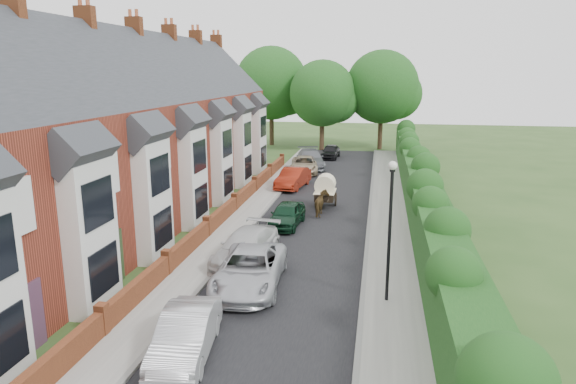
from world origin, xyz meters
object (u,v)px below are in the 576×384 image
object	(u,v)px
horse	(322,204)
lamppost	(390,214)
car_grey	(310,159)
car_silver_b	(250,269)
car_silver_a	(186,335)
car_beige	(304,165)
car_black	(330,152)
car_red	(293,178)
horse_cart	(325,189)
car_white	(246,247)
car_green	(287,214)

from	to	relation	value
horse	lamppost	bearing A→B (deg)	106.43
lamppost	car_grey	size ratio (longest dim) A/B	0.97
lamppost	car_silver_b	world-z (taller)	lamppost
car_silver_a	horse	bearing A→B (deg)	74.44
car_beige	car_black	world-z (taller)	car_beige
car_silver_b	car_red	distance (m)	17.34
car_grey	car_black	distance (m)	5.32
horse	horse_cart	size ratio (longest dim) A/B	0.59
lamppost	car_beige	world-z (taller)	lamppost
car_black	car_grey	bearing A→B (deg)	-100.15
car_silver_a	horse	size ratio (longest dim) A/B	2.44
lamppost	car_white	xyz separation A→B (m)	(-5.96, 3.00, -2.60)
car_green	horse_cart	size ratio (longest dim) A/B	1.32
car_silver_b	horse_cart	distance (m)	12.35
car_red	car_grey	xyz separation A→B (m)	(0.16, 8.03, 0.06)
car_beige	car_white	bearing A→B (deg)	-94.96
lamppost	horse_cart	distance (m)	13.41
car_silver_b	car_green	distance (m)	8.09
car_grey	horse	xyz separation A→B (m)	(2.67, -14.89, -0.06)
car_silver_b	car_black	world-z (taller)	car_silver_b
car_green	car_black	xyz separation A→B (m)	(0.19, 22.40, 0.01)
car_white	horse_cart	distance (m)	10.05
car_green	car_silver_a	bearing A→B (deg)	-88.69
car_white	car_grey	bearing A→B (deg)	97.67
car_beige	car_grey	distance (m)	2.43
car_green	car_black	size ratio (longest dim) A/B	0.99
car_beige	horse_cart	world-z (taller)	horse_cart
car_beige	lamppost	bearing A→B (deg)	-80.90
car_beige	horse_cart	size ratio (longest dim) A/B	1.69
car_red	car_beige	xyz separation A→B (m)	(0.00, 5.60, -0.04)
lamppost	car_silver_b	bearing A→B (deg)	174.39
car_grey	car_black	world-z (taller)	car_grey
car_beige	horse_cart	distance (m)	11.03
lamppost	car_beige	xyz separation A→B (m)	(-6.40, 23.40, -2.63)
car_red	horse	size ratio (longest dim) A/B	2.57
car_black	horse_cart	xyz separation A→B (m)	(1.43, -18.25, 0.53)
car_red	car_grey	distance (m)	8.03
car_green	car_grey	world-z (taller)	car_grey
car_white	car_red	world-z (taller)	car_red
lamppost	car_red	bearing A→B (deg)	109.78
car_silver_a	horse	xyz separation A→B (m)	(2.21, 15.53, 0.03)
car_green	car_grey	size ratio (longest dim) A/B	0.71
car_white	car_beige	size ratio (longest dim) A/B	1.00
lamppost	car_silver_b	distance (m)	5.80
car_black	car_beige	bearing A→B (deg)	-97.10
lamppost	horse_cart	world-z (taller)	lamppost
car_red	car_beige	distance (m)	5.60
car_silver_a	horse	distance (m)	15.69
lamppost	car_green	bearing A→B (deg)	121.13
car_beige	car_black	xyz separation A→B (m)	(1.40, 7.60, -0.02)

